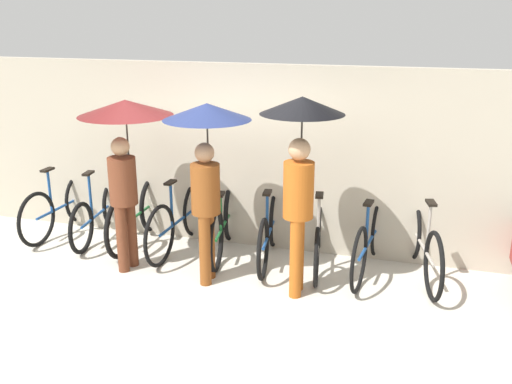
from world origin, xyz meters
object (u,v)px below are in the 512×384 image
(parked_bicycle_3, at_px, (179,219))
(parked_bicycle_6, at_px, (318,236))
(parked_bicycle_4, at_px, (224,224))
(pedestrian_center, at_px, (206,145))
(parked_bicycle_7, at_px, (369,240))
(pedestrian_trailing, at_px, (301,148))
(parked_bicycle_2, at_px, (138,214))
(parked_bicycle_5, at_px, (269,231))
(parked_bicycle_8, at_px, (423,244))
(parked_bicycle_1, at_px, (98,213))
(parked_bicycle_0, at_px, (60,206))
(pedestrian_leading, at_px, (125,135))

(parked_bicycle_3, bearing_deg, parked_bicycle_6, -87.83)
(parked_bicycle_4, xyz_separation_m, pedestrian_center, (0.07, -0.69, 1.17))
(parked_bicycle_7, relative_size, pedestrian_trailing, 0.86)
(parked_bicycle_2, height_order, parked_bicycle_5, parked_bicycle_2)
(parked_bicycle_6, distance_m, parked_bicycle_7, 0.60)
(parked_bicycle_6, xyz_separation_m, parked_bicycle_8, (1.20, 0.02, 0.03))
(parked_bicycle_1, xyz_separation_m, parked_bicycle_2, (0.60, -0.02, 0.05))
(parked_bicycle_6, height_order, pedestrian_trailing, pedestrian_trailing)
(pedestrian_trailing, bearing_deg, parked_bicycle_2, 158.58)
(parked_bicycle_0, height_order, parked_bicycle_8, parked_bicycle_0)
(parked_bicycle_1, height_order, parked_bicycle_2, parked_bicycle_2)
(pedestrian_leading, bearing_deg, parked_bicycle_2, 120.49)
(parked_bicycle_1, height_order, pedestrian_trailing, pedestrian_trailing)
(pedestrian_leading, height_order, pedestrian_trailing, pedestrian_trailing)
(parked_bicycle_2, distance_m, parked_bicycle_4, 1.20)
(parked_bicycle_1, xyz_separation_m, parked_bicycle_5, (2.41, -0.07, 0.02))
(parked_bicycle_0, relative_size, pedestrian_center, 0.85)
(parked_bicycle_7, height_order, pedestrian_trailing, pedestrian_trailing)
(pedestrian_leading, distance_m, pedestrian_trailing, 2.05)
(parked_bicycle_2, xyz_separation_m, pedestrian_trailing, (2.31, -0.72, 1.20))
(parked_bicycle_6, bearing_deg, pedestrian_leading, 98.34)
(parked_bicycle_7, bearing_deg, pedestrian_trailing, 140.72)
(parked_bicycle_3, distance_m, parked_bicycle_7, 2.41)
(parked_bicycle_6, xyz_separation_m, parked_bicycle_7, (0.60, -0.01, 0.03))
(parked_bicycle_0, height_order, pedestrian_center, pedestrian_center)
(parked_bicycle_2, bearing_deg, pedestrian_leading, -160.14)
(parked_bicycle_5, height_order, pedestrian_leading, pedestrian_leading)
(parked_bicycle_2, relative_size, pedestrian_trailing, 0.82)
(parked_bicycle_3, bearing_deg, parked_bicycle_7, -88.19)
(parked_bicycle_3, bearing_deg, parked_bicycle_4, -87.18)
(parked_bicycle_0, bearing_deg, parked_bicycle_6, -89.36)
(parked_bicycle_0, distance_m, parked_bicycle_2, 1.20)
(pedestrian_leading, bearing_deg, parked_bicycle_3, 70.23)
(parked_bicycle_4, distance_m, parked_bicycle_8, 2.41)
(parked_bicycle_0, xyz_separation_m, parked_bicycle_3, (1.81, -0.07, 0.02))
(parked_bicycle_7, relative_size, pedestrian_leading, 0.91)
(parked_bicycle_1, distance_m, parked_bicycle_2, 0.60)
(pedestrian_leading, bearing_deg, parked_bicycle_1, 150.67)
(pedestrian_leading, bearing_deg, parked_bicycle_5, 29.87)
(pedestrian_trailing, bearing_deg, parked_bicycle_5, 123.15)
(parked_bicycle_7, xyz_separation_m, pedestrian_leading, (-2.74, -0.63, 1.21))
(parked_bicycle_8, bearing_deg, parked_bicycle_0, 76.93)
(parked_bicycle_3, bearing_deg, parked_bicycle_2, 88.44)
(parked_bicycle_1, distance_m, parked_bicycle_7, 3.61)
(parked_bicycle_6, height_order, parked_bicycle_8, parked_bicycle_6)
(parked_bicycle_3, xyz_separation_m, parked_bicycle_4, (0.60, 0.01, -0.01))
(pedestrian_trailing, bearing_deg, parked_bicycle_3, 153.97)
(parked_bicycle_1, bearing_deg, parked_bicycle_8, -98.04)
(parked_bicycle_5, height_order, pedestrian_trailing, pedestrian_trailing)
(parked_bicycle_5, bearing_deg, parked_bicycle_2, 80.86)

